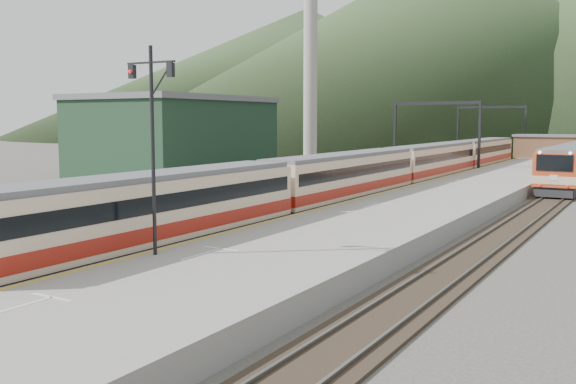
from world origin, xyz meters
The scene contains 16 objects.
track_main centered at (0.00, 40.00, 0.07)m, with size 2.60×200.00×0.23m.
track_far centered at (-5.00, 40.00, 0.07)m, with size 2.60×200.00×0.23m.
track_second centered at (11.50, 40.00, 0.07)m, with size 2.60×200.00×0.23m.
platform centered at (5.60, 38.00, 0.50)m, with size 8.00×100.00×1.00m, color gray.
gantry_near centered at (-2.85, 55.00, 5.59)m, with size 9.55×0.25×8.00m.
gantry_far centered at (-2.85, 80.00, 5.59)m, with size 9.55×0.25×8.00m.
warehouse centered at (-28.00, 42.00, 4.32)m, with size 14.50×20.50×8.60m.
smokestack centered at (-22.00, 62.00, 15.00)m, with size 1.80×1.80×30.00m, color #9E998E.
station_shed centered at (5.60, 78.00, 2.57)m, with size 9.40×4.40×3.10m.
hill_a centered at (-40.00, 190.00, 30.00)m, with size 180.00×180.00×60.00m, color #243F20.
hill_d centered at (-120.00, 240.00, 27.50)m, with size 200.00×200.00×55.00m, color #243F20.
main_train centered at (0.00, 35.91, 1.90)m, with size 2.74×75.07×3.34m.
signal_mast centered at (2.36, 5.06, 5.62)m, with size 2.20×0.22×7.63m.
short_signal_b centered at (-3.25, 26.47, 1.46)m, with size 0.27×0.23×2.27m.
short_signal_c centered at (-7.23, 22.37, 1.46)m, with size 0.22×0.17×2.27m.
worker centered at (-5.61, 7.66, 0.75)m, with size 0.55×0.36×1.50m, color #1D212F.
Camera 1 is at (18.47, -12.61, 5.96)m, focal length 40.00 mm.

